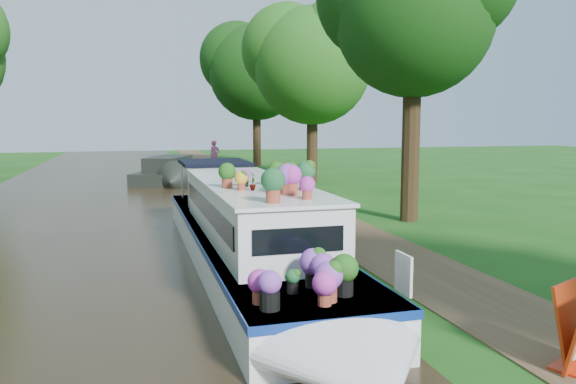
% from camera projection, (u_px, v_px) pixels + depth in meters
% --- Properties ---
extents(ground, '(100.00, 100.00, 0.00)m').
position_uv_depth(ground, '(327.00, 248.00, 13.83)').
color(ground, '#174A12').
rests_on(ground, ground).
extents(canal_water, '(10.00, 100.00, 0.02)m').
position_uv_depth(canal_water, '(68.00, 265.00, 12.22)').
color(canal_water, black).
rests_on(canal_water, ground).
extents(towpath, '(2.20, 100.00, 0.03)m').
position_uv_depth(towpath, '(372.00, 245.00, 14.15)').
color(towpath, brown).
rests_on(towpath, ground).
extents(plant_boat, '(2.29, 13.52, 2.23)m').
position_uv_depth(plant_boat, '(251.00, 231.00, 11.62)').
color(plant_boat, white).
rests_on(plant_boat, canal_water).
extents(tree_near_overhang, '(5.52, 5.28, 8.99)m').
position_uv_depth(tree_near_overhang, '(413.00, 5.00, 16.95)').
color(tree_near_overhang, black).
rests_on(tree_near_overhang, ground).
extents(tree_near_mid, '(6.90, 6.60, 9.40)m').
position_uv_depth(tree_near_mid, '(312.00, 56.00, 28.64)').
color(tree_near_mid, black).
rests_on(tree_near_mid, ground).
extents(tree_near_far, '(7.59, 7.26, 10.30)m').
position_uv_depth(tree_near_far, '(256.00, 65.00, 38.95)').
color(tree_near_far, black).
rests_on(tree_near_far, ground).
extents(second_boat, '(4.13, 7.30, 1.32)m').
position_uv_depth(second_boat, '(169.00, 172.00, 28.98)').
color(second_boat, black).
rests_on(second_boat, canal_water).
extents(pedestrian_pink, '(0.81, 0.65, 1.92)m').
position_uv_depth(pedestrian_pink, '(215.00, 156.00, 35.38)').
color(pedestrian_pink, '#CE5577').
rests_on(pedestrian_pink, towpath).
extents(verge_plant, '(0.50, 0.47, 0.46)m').
position_uv_depth(verge_plant, '(319.00, 250.00, 12.68)').
color(verge_plant, '#1F611D').
rests_on(verge_plant, ground).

